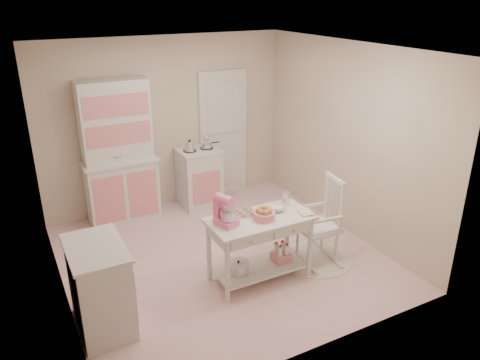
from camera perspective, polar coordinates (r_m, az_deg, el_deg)
name	(u,v)px	position (r m, az deg, el deg)	size (l,w,h in m)	color
room_shell	(220,134)	(5.42, -2.50, 5.65)	(3.84, 3.84, 2.62)	#C77C80
door	(223,134)	(7.61, -2.04, 5.62)	(0.82, 0.05, 2.04)	silver
hutch	(119,153)	(6.86, -14.57, 3.21)	(1.06, 0.50, 2.08)	silver
stove	(199,177)	(7.36, -4.98, 0.33)	(0.62, 0.57, 0.92)	silver
base_cabinet	(100,287)	(4.94, -16.67, -12.42)	(0.54, 0.84, 0.92)	silver
lace_rug	(315,258)	(6.13, 9.19, -9.41)	(0.92, 0.92, 0.01)	white
rocking_chair	(318,220)	(5.87, 9.51, -4.88)	(0.48, 0.72, 1.10)	silver
work_table	(260,248)	(5.50, 2.42, -8.34)	(1.20, 0.60, 0.80)	silver
stand_mixer	(226,211)	(5.07, -1.72, -3.81)	(0.20, 0.28, 0.34)	pink
cookie_tray	(241,214)	(5.37, 0.13, -4.12)	(0.34, 0.24, 0.02)	silver
bread_basket	(264,216)	(5.25, 2.96, -4.35)	(0.25, 0.25, 0.09)	pink
mixing_bowl	(276,208)	(5.47, 4.43, -3.38)	(0.22, 0.22, 0.07)	silver
metal_pitcher	(286,198)	(5.60, 5.57, -2.22)	(0.10, 0.10, 0.17)	silver
recipe_book	(299,213)	(5.43, 7.25, -4.00)	(0.15, 0.20, 0.02)	silver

